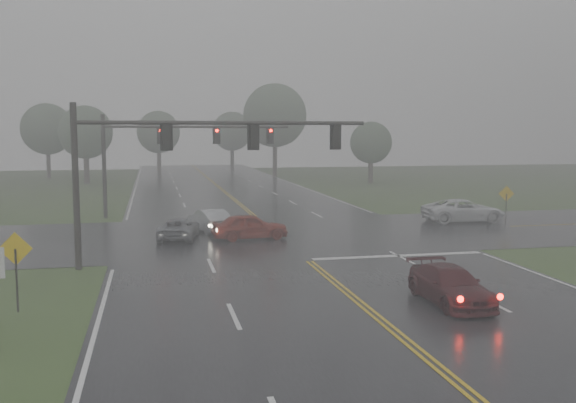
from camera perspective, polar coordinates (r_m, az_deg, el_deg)
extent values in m
plane|color=#32481F|center=(16.85, 13.82, -14.68)|extent=(180.00, 180.00, 0.00)
cube|color=black|center=(35.34, -0.43, -3.47)|extent=(18.00, 160.00, 0.02)
cube|color=black|center=(37.27, -1.05, -2.96)|extent=(120.00, 14.00, 0.02)
cube|color=silver|center=(31.32, 9.78, -4.82)|extent=(8.50, 0.50, 0.01)
imported|color=#390A0E|center=(23.27, 14.18, -8.80)|extent=(1.80, 4.37, 1.27)
imported|color=maroon|center=(35.68, -3.40, -3.38)|extent=(4.30, 1.99, 1.43)
imported|color=#ABADB3|center=(38.63, -6.98, -2.68)|extent=(2.49, 4.32, 1.34)
imported|color=slate|center=(36.26, -9.67, -3.31)|extent=(2.70, 4.49, 1.17)
imported|color=silver|center=(43.96, 15.31, -1.77)|extent=(5.44, 2.60, 1.50)
cylinder|color=black|center=(28.95, -18.34, 1.24)|extent=(0.28, 0.28, 7.19)
cylinder|color=black|center=(28.85, -18.53, 6.78)|extent=(0.18, 0.18, 0.80)
cylinder|color=black|center=(28.85, -5.61, 6.98)|extent=(12.89, 0.18, 0.18)
cube|color=black|center=(28.68, -10.75, 5.70)|extent=(0.34, 0.28, 1.05)
cube|color=black|center=(28.84, -10.76, 5.70)|extent=(0.55, 0.03, 1.25)
cube|color=black|center=(29.02, -3.06, 5.81)|extent=(0.34, 0.28, 1.05)
cube|color=black|center=(29.18, -3.10, 5.81)|extent=(0.55, 0.03, 1.25)
cube|color=black|center=(29.87, 4.33, 5.81)|extent=(0.34, 0.28, 1.05)
cube|color=black|center=(30.02, 4.25, 5.81)|extent=(0.55, 0.03, 1.25)
cylinder|color=black|center=(45.81, -16.03, 3.01)|extent=(0.28, 0.28, 7.13)
cylinder|color=black|center=(45.74, -16.14, 6.48)|extent=(0.18, 0.18, 0.79)
cylinder|color=black|center=(45.75, -7.99, 6.60)|extent=(12.92, 0.18, 0.18)
cube|color=black|center=(45.63, -11.23, 5.79)|extent=(0.34, 0.28, 1.04)
cube|color=black|center=(45.79, -11.23, 5.79)|extent=(0.54, 0.03, 1.24)
cylinder|color=#FF0C05|center=(45.48, -11.24, 6.20)|extent=(0.22, 0.06, 0.22)
cube|color=black|center=(45.85, -6.36, 5.88)|extent=(0.34, 0.28, 1.04)
cube|color=black|center=(46.01, -6.38, 5.88)|extent=(0.54, 0.03, 1.24)
cylinder|color=#FF0C05|center=(45.70, -6.34, 6.28)|extent=(0.22, 0.06, 0.22)
cube|color=black|center=(46.40, -1.57, 5.92)|extent=(0.34, 0.28, 1.04)
cube|color=black|center=(46.55, -1.60, 5.92)|extent=(0.54, 0.03, 1.24)
cylinder|color=#FF0C05|center=(46.24, -1.53, 6.32)|extent=(0.22, 0.06, 0.22)
cylinder|color=black|center=(23.16, -22.98, -6.48)|extent=(0.07, 0.07, 2.12)
cube|color=gold|center=(22.99, -23.07, -3.89)|extent=(1.11, 0.19, 1.11)
cylinder|color=black|center=(43.89, 18.82, -0.61)|extent=(0.07, 0.07, 1.96)
cube|color=gold|center=(43.81, 18.85, 0.67)|extent=(1.02, 0.21, 1.03)
cylinder|color=#2F241E|center=(76.82, -17.47, 2.79)|extent=(0.62, 0.62, 3.41)
sphere|color=#2F432D|center=(76.71, -17.57, 5.90)|extent=(6.06, 6.06, 6.06)
cylinder|color=#2F241E|center=(84.26, -1.18, 3.78)|extent=(0.59, 0.59, 4.67)
sphere|color=#2F432D|center=(84.21, -1.19, 7.66)|extent=(8.29, 8.29, 8.29)
cylinder|color=#2F241E|center=(93.62, -11.38, 3.52)|extent=(0.59, 0.59, 3.40)
sphere|color=#2F432D|center=(93.52, -11.44, 6.07)|extent=(6.04, 6.04, 6.04)
cylinder|color=#2F241E|center=(74.90, 7.36, 2.68)|extent=(0.56, 0.56, 2.72)
sphere|color=#2F432D|center=(74.77, 7.39, 5.22)|extent=(4.83, 4.83, 4.83)
cylinder|color=#2F241E|center=(86.47, -20.51, 3.11)|extent=(0.51, 0.51, 3.63)
sphere|color=#2F432D|center=(86.37, -20.62, 6.05)|extent=(6.46, 6.46, 6.46)
cylinder|color=#2F241E|center=(101.99, -4.99, 3.86)|extent=(0.61, 0.61, 3.47)
sphere|color=#2F432D|center=(101.90, -5.01, 6.24)|extent=(6.17, 6.17, 6.17)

